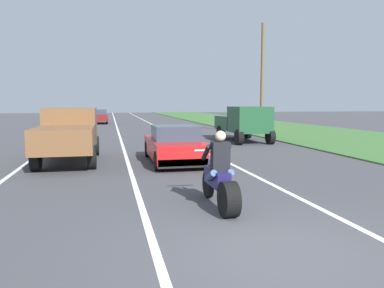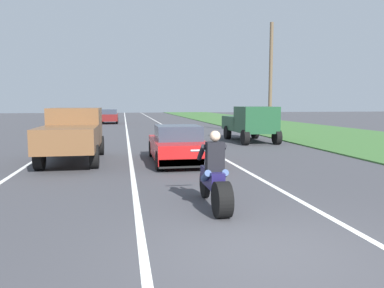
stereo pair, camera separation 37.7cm
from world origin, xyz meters
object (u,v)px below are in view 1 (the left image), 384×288
object	(u,v)px
pickup_truck_right_shoulder_dark_green	(244,122)
pickup_truck_left_lane_brown	(69,132)
distant_car_far_ahead	(99,116)
sports_car_red	(175,145)
motorcycle_with_rider	(220,180)

from	to	relation	value
pickup_truck_right_shoulder_dark_green	pickup_truck_left_lane_brown	bearing A→B (deg)	-146.93
pickup_truck_right_shoulder_dark_green	distant_car_far_ahead	size ratio (longest dim) A/B	1.20
sports_car_red	pickup_truck_left_lane_brown	world-z (taller)	pickup_truck_left_lane_brown
pickup_truck_left_lane_brown	sports_car_red	bearing A→B (deg)	-12.82
pickup_truck_right_shoulder_dark_green	sports_car_red	bearing A→B (deg)	-127.53
distant_car_far_ahead	pickup_truck_right_shoulder_dark_green	bearing A→B (deg)	-67.57
sports_car_red	pickup_truck_left_lane_brown	bearing A→B (deg)	167.18
motorcycle_with_rider	pickup_truck_right_shoulder_dark_green	bearing A→B (deg)	67.82
motorcycle_with_rider	pickup_truck_left_lane_brown	bearing A→B (deg)	117.66
distant_car_far_ahead	pickup_truck_left_lane_brown	bearing A→B (deg)	-90.84
motorcycle_with_rider	distant_car_far_ahead	xyz separation A→B (m)	(-3.28, 33.37, 0.18)
pickup_truck_right_shoulder_dark_green	distant_car_far_ahead	distance (m)	22.27
sports_car_red	pickup_truck_right_shoulder_dark_green	size ratio (longest dim) A/B	0.90
pickup_truck_right_shoulder_dark_green	distant_car_far_ahead	bearing A→B (deg)	112.43
motorcycle_with_rider	sports_car_red	distance (m)	6.14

